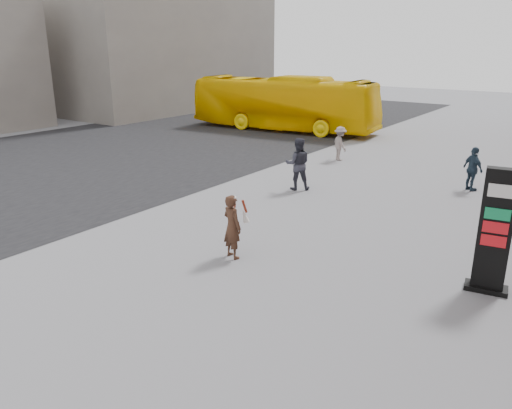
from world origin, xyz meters
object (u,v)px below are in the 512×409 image
Objects in this scene: pedestrian_a at (298,164)px; pedestrian_c at (473,169)px; bus at (283,103)px; info_pylon at (495,232)px; woman at (232,226)px; pedestrian_b at (340,144)px.

pedestrian_a reaches higher than pedestrian_c.
info_pylon is at bearing -140.82° from bus.
info_pylon is 1.70× the size of pedestrian_c.
pedestrian_c is (3.27, 9.44, -0.03)m from woman.
woman is 11.39m from pedestrian_b.
bus reaches higher than info_pylon.
info_pylon is at bearing 115.00° from pedestrian_a.
info_pylon is at bearing 169.41° from pedestrian_b.
pedestrian_a is (7.33, -10.50, -0.65)m from bus.
info_pylon reaches higher than woman.
pedestrian_a is 6.12m from pedestrian_c.
woman is 18.88m from bus.
pedestrian_c is at bearing 96.34° from info_pylon.
info_pylon is 12.35m from pedestrian_b.
pedestrian_c is at bearing 179.70° from pedestrian_a.
pedestrian_b is (-0.87, 5.06, -0.17)m from pedestrian_a.
pedestrian_b is 0.96× the size of pedestrian_c.
bus is 8.48m from pedestrian_b.
bus is at bearing 125.37° from info_pylon.
bus reaches higher than woman.
pedestrian_a is 1.19× the size of pedestrian_c.
pedestrian_c is (-2.14, 7.70, -0.54)m from info_pylon.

